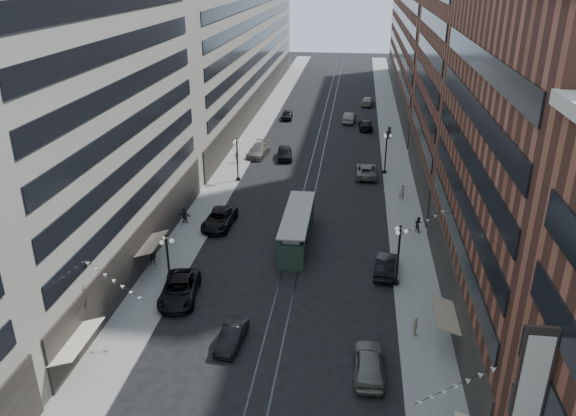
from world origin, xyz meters
The scene contains 34 objects.
ground centered at (0.00, 60.00, 0.00)m, with size 220.00×220.00×0.00m, color black.
sidewalk_west centered at (-11.00, 70.00, 0.07)m, with size 4.00×180.00×0.15m, color gray.
sidewalk_east centered at (11.00, 70.00, 0.07)m, with size 4.00×180.00×0.15m, color gray.
rail_west centered at (-0.70, 70.00, 0.01)m, with size 0.12×180.00×0.02m, color #2D2D33.
rail_east centered at (0.70, 70.00, 0.01)m, with size 0.12×180.00×0.02m, color #2D2D33.
building_west_mid centered at (-17.00, 33.00, 14.00)m, with size 8.00×36.00×28.00m, color gray.
building_west_far centered at (-17.00, 96.00, 13.00)m, with size 8.00×90.00×26.00m, color gray.
building_east_mid centered at (17.00, 28.00, 12.00)m, with size 8.00×30.00×24.00m, color brown.
building_east_tower centered at (17.00, 56.00, 21.00)m, with size 8.00×26.00×42.00m, color brown.
building_east_far centered at (17.00, 105.00, 12.00)m, with size 8.00×72.00×24.00m, color brown.
lamppost_sw_far centered at (-9.20, 28.00, 3.10)m, with size 1.03×1.14×5.52m.
lamppost_sw_mid centered at (-9.20, 55.00, 3.10)m, with size 1.03×1.14×5.52m.
lamppost_se_far centered at (9.20, 32.00, 3.10)m, with size 1.03×1.14×5.52m.
lamppost_se_mid centered at (9.20, 60.00, 3.10)m, with size 1.03×1.14×5.52m.
streetcar centered at (0.00, 38.98, 1.46)m, with size 2.53×11.43×3.16m.
car_2 centered at (-8.40, 27.81, 0.84)m, with size 2.80×6.08×1.69m, color black.
car_4 centered at (6.80, 20.42, 0.87)m, with size 2.05×5.08×1.73m, color #66655B.
car_5 centered at (-2.89, 22.37, 0.69)m, with size 1.46×4.19×1.38m, color black.
pedestrian_2 centered at (-12.35, 32.66, 0.93)m, with size 0.76×0.41×1.56m, color black.
pedestrian_4 centered at (10.19, 24.91, 0.92)m, with size 0.90×0.41×1.53m, color beige.
car_7 centered at (-8.40, 41.73, 0.83)m, with size 2.74×5.94×1.65m, color black.
car_8 centered at (-8.40, 65.38, 0.84)m, with size 2.36×5.81×1.69m, color #616056.
car_9 centered at (-6.92, 86.60, 0.77)m, with size 1.83×4.54×1.55m, color black.
car_10 centered at (8.38, 33.94, 0.80)m, with size 1.69×4.85×1.60m, color black.
car_11 centered at (6.80, 58.75, 0.80)m, with size 2.64×5.72×1.59m, color #65635A.
car_12 centered at (6.80, 81.62, 0.78)m, with size 2.17×5.35×1.55m, color black.
car_13 centered at (-4.50, 64.56, 0.87)m, with size 2.04×5.08×1.73m, color black.
car_14 centered at (4.11, 85.62, 0.86)m, with size 1.83×5.24×1.72m, color slate.
pedestrian_5 centered at (-12.17, 41.88, 0.95)m, with size 1.49×0.43×1.60m, color black.
pedestrian_6 centered at (-10.75, 61.75, 0.92)m, with size 0.90×0.41×1.54m, color #B9B099.
pedestrian_7 centered at (11.94, 42.73, 0.94)m, with size 0.77×0.42×1.59m, color black.
pedestrian_8 centered at (10.76, 50.92, 1.12)m, with size 0.71×0.47×1.94m, color #A7A18A.
pedestrian_9 centered at (10.42, 75.99, 1.11)m, with size 1.24×0.51×1.91m, color black.
car_extra_0 centered at (7.23, 99.19, 0.79)m, with size 2.22×5.46×1.58m, color gray.
Camera 1 is at (5.14, -9.95, 25.04)m, focal length 35.00 mm.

